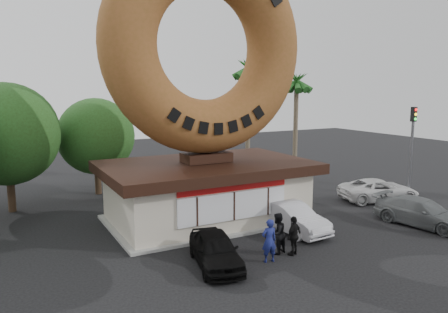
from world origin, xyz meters
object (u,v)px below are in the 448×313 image
donut_shop (207,189)px  car_grey (422,212)px  street_lamp (123,127)px  car_black (215,249)px  car_silver (291,217)px  person_center (277,233)px  giant_donut (206,47)px  person_left (269,241)px  person_right (294,236)px  car_white (379,190)px  traffic_signal (412,141)px

donut_shop → car_grey: size_ratio=2.23×
street_lamp → car_black: street_lamp is taller
donut_shop → car_silver: 4.92m
person_center → car_silver: bearing=-156.7°
giant_donut → person_left: (-0.26, -6.57, -8.50)m
donut_shop → person_center: (0.60, -5.93, -0.84)m
giant_donut → person_right: giant_donut is taller
person_center → car_grey: size_ratio=0.37×
car_white → street_lamp: bearing=65.5°
traffic_signal → car_black: 17.18m
car_grey → car_silver: bearing=147.8°
donut_shop → traffic_signal: (14.00, -1.99, 2.10)m
person_left → person_center: bearing=-137.6°
person_left → donut_shop: bearing=-86.1°
giant_donut → person_left: size_ratio=6.00×
car_black → traffic_signal: bearing=25.9°
donut_shop → giant_donut: (0.00, 0.02, 7.68)m
traffic_signal → giant_donut: bearing=171.8°
person_left → car_grey: bearing=-172.4°
giant_donut → traffic_signal: 15.20m
giant_donut → car_black: bearing=-112.6°
donut_shop → street_lamp: (-1.86, 10.02, 2.72)m
car_black → car_silver: size_ratio=0.92×
donut_shop → car_silver: (2.98, -3.78, -1.02)m
street_lamp → person_left: street_lamp is taller
donut_shop → car_white: 11.87m
car_silver → car_black: bearing=-163.5°
car_grey → giant_donut: bearing=135.3°
person_right → car_grey: person_right is taller
donut_shop → traffic_signal: traffic_signal is taller
traffic_signal → person_right: 13.92m
donut_shop → giant_donut: size_ratio=0.99×
traffic_signal → person_left: bearing=-162.3°
person_left → person_center: 1.07m
donut_shop → person_left: size_ratio=5.96×
traffic_signal → person_right: traffic_signal is taller
traffic_signal → person_center: size_ratio=3.27×
giant_donut → car_black: giant_donut is taller
giant_donut → person_center: size_ratio=6.08×
person_center → car_black: size_ratio=0.45×
traffic_signal → car_grey: size_ratio=1.21×
person_right → car_grey: (8.55, 0.10, -0.15)m
car_black → car_silver: (5.42, 2.06, 0.04)m
car_black → car_silver: bearing=33.5°
street_lamp → person_center: (2.45, -15.94, -3.55)m
car_grey → traffic_signal: bearing=33.6°
person_left → car_black: 2.30m
giant_donut → car_white: (11.73, -1.51, -8.73)m
street_lamp → traffic_signal: size_ratio=1.32×
person_center → car_white: 11.99m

